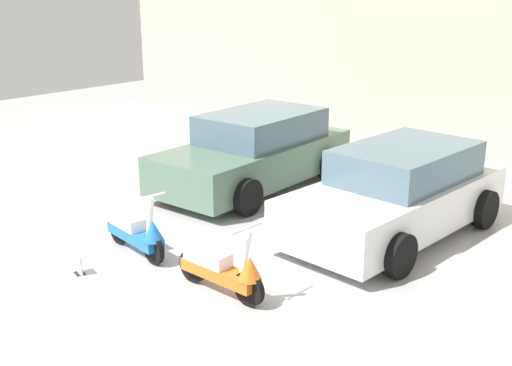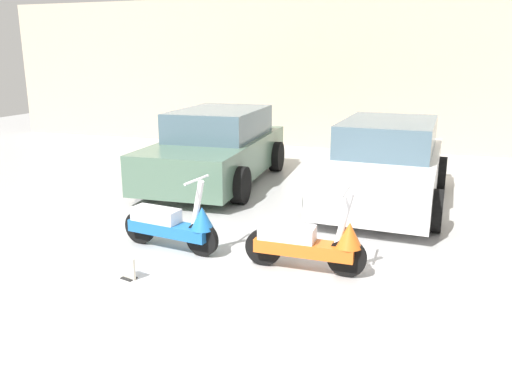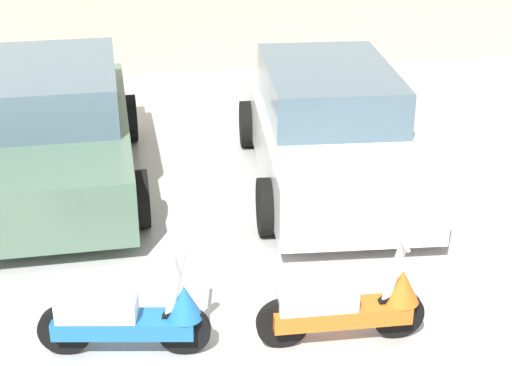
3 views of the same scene
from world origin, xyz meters
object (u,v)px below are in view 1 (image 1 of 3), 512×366
at_px(scooter_front_right, 223,269).
at_px(car_rear_left, 255,152).
at_px(scooter_front_left, 137,232).
at_px(placard_near_left_scooter, 79,266).
at_px(car_rear_center, 398,193).

xyz_separation_m(scooter_front_right, car_rear_left, (-2.67, 3.78, 0.33)).
xyz_separation_m(scooter_front_left, placard_near_left_scooter, (-0.10, -0.95, -0.24)).
height_order(scooter_front_right, placard_near_left_scooter, scooter_front_right).
bearing_deg(car_rear_left, car_rear_center, 80.48).
bearing_deg(placard_near_left_scooter, car_rear_left, 99.13).
distance_m(scooter_front_left, car_rear_center, 4.05).
height_order(car_rear_left, car_rear_center, car_rear_left).
distance_m(scooter_front_left, scooter_front_right, 1.83).
height_order(scooter_front_left, car_rear_left, car_rear_left).
bearing_deg(car_rear_center, car_rear_left, -94.04).
bearing_deg(scooter_front_right, scooter_front_left, 177.66).
distance_m(car_rear_left, placard_near_left_scooter, 4.70).
bearing_deg(car_rear_center, scooter_front_right, -7.10).
bearing_deg(scooter_front_left, car_rear_center, 61.37).
xyz_separation_m(scooter_front_left, car_rear_center, (2.47, 3.20, 0.31)).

